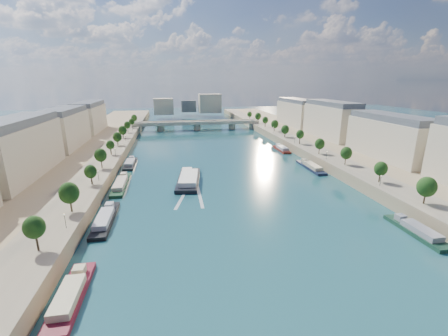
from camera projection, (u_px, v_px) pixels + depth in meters
name	position (u px, v px, depth m)	size (l,w,h in m)	color
ground	(218.00, 166.00, 156.53)	(700.00, 700.00, 0.00)	#0C3138
quay_left	(70.00, 168.00, 143.58)	(44.00, 520.00, 5.00)	#9E8460
quay_right	(345.00, 155.00, 168.06)	(44.00, 520.00, 5.00)	#9E8460
pave_left	(103.00, 162.00, 145.41)	(14.00, 520.00, 0.10)	gray
pave_right	(320.00, 152.00, 164.79)	(14.00, 520.00, 0.10)	gray
trees_left	(107.00, 150.00, 146.11)	(4.80, 268.80, 8.26)	#382B1E
trees_right	(310.00, 139.00, 172.36)	(4.80, 268.80, 8.26)	#382B1E
lamps_left	(108.00, 161.00, 135.96)	(0.36, 200.36, 4.28)	black
lamps_right	(309.00, 146.00, 167.98)	(0.36, 200.36, 4.28)	black
buildings_left	(46.00, 136.00, 148.76)	(16.00, 226.00, 23.20)	#C5B597
buildings_right	(356.00, 127.00, 177.66)	(16.00, 226.00, 23.20)	#C5B597
skyline	(192.00, 105.00, 360.18)	(79.00, 42.00, 22.00)	#C5B597
bridge	(197.00, 124.00, 268.05)	(112.00, 12.00, 8.15)	#C1B79E
tour_barge	(188.00, 179.00, 131.72)	(13.05, 32.18, 4.24)	black
wake	(191.00, 195.00, 116.48)	(11.04, 26.01, 0.04)	silver
moored_barges_left	(106.00, 217.00, 96.37)	(5.00, 154.20, 3.60)	#1A203A
moored_barges_right	(348.00, 190.00, 120.24)	(5.00, 163.45, 3.60)	black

